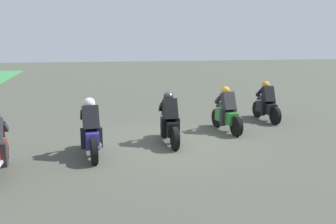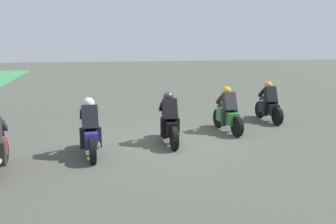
{
  "view_description": "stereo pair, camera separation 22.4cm",
  "coord_description": "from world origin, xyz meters",
  "px_view_note": "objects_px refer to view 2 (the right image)",
  "views": [
    {
      "loc": [
        -9.64,
        2.86,
        2.78
      ],
      "look_at": [
        0.08,
        0.05,
        0.9
      ],
      "focal_mm": 37.34,
      "sensor_mm": 36.0,
      "label": 1
    },
    {
      "loc": [
        -9.7,
        2.65,
        2.78
      ],
      "look_at": [
        0.08,
        0.05,
        0.9
      ],
      "focal_mm": 37.34,
      "sensor_mm": 36.0,
      "label": 2
    }
  ],
  "objects_px": {
    "rider_lane_b": "(228,113)",
    "rider_lane_d": "(90,132)",
    "rider_lane_c": "(169,122)",
    "rider_lane_a": "(269,105)"
  },
  "relations": [
    {
      "from": "rider_lane_a",
      "to": "rider_lane_d",
      "type": "distance_m",
      "value": 7.25
    },
    {
      "from": "rider_lane_b",
      "to": "rider_lane_c",
      "type": "xyz_separation_m",
      "value": [
        -0.89,
        2.25,
        0.0
      ]
    },
    {
      "from": "rider_lane_d",
      "to": "rider_lane_c",
      "type": "bearing_deg",
      "value": -76.7
    },
    {
      "from": "rider_lane_a",
      "to": "rider_lane_c",
      "type": "xyz_separation_m",
      "value": [
        -2.05,
        4.47,
        0.0
      ]
    },
    {
      "from": "rider_lane_b",
      "to": "rider_lane_d",
      "type": "height_order",
      "value": "same"
    },
    {
      "from": "rider_lane_a",
      "to": "rider_lane_c",
      "type": "bearing_deg",
      "value": 118.2
    },
    {
      "from": "rider_lane_b",
      "to": "rider_lane_c",
      "type": "height_order",
      "value": "same"
    },
    {
      "from": "rider_lane_b",
      "to": "rider_lane_d",
      "type": "relative_size",
      "value": 1.0
    },
    {
      "from": "rider_lane_a",
      "to": "rider_lane_b",
      "type": "height_order",
      "value": "same"
    },
    {
      "from": "rider_lane_b",
      "to": "rider_lane_c",
      "type": "relative_size",
      "value": 1.0
    }
  ]
}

